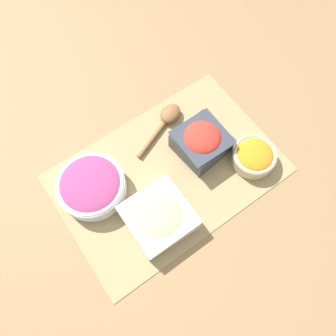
{
  "coord_description": "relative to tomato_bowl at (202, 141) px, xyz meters",
  "views": [
    {
      "loc": [
        -0.18,
        -0.25,
        0.78
      ],
      "look_at": [
        0.0,
        0.0,
        0.03
      ],
      "focal_mm": 35.0,
      "sensor_mm": 36.0,
      "label": 1
    }
  ],
  "objects": [
    {
      "name": "ground_plane",
      "position": [
        -0.11,
        -0.01,
        -0.04
      ],
      "size": [
        3.0,
        3.0,
        0.0
      ],
      "primitive_type": "plane",
      "color": "olive"
    },
    {
      "name": "placemat",
      "position": [
        -0.11,
        -0.01,
        -0.04
      ],
      "size": [
        0.56,
        0.37,
        0.0
      ],
      "color": "#937F56",
      "rests_on": "ground_plane"
    },
    {
      "name": "tomato_bowl",
      "position": [
        0.0,
        0.0,
        0.0
      ],
      "size": [
        0.13,
        0.13,
        0.08
      ],
      "color": "#333842",
      "rests_on": "placemat"
    },
    {
      "name": "cucumber_bowl",
      "position": [
        -0.2,
        -0.09,
        -0.01
      ],
      "size": [
        0.15,
        0.15,
        0.06
      ],
      "color": "silver",
      "rests_on": "placemat"
    },
    {
      "name": "onion_bowl",
      "position": [
        -0.29,
        0.06,
        -0.01
      ],
      "size": [
        0.16,
        0.16,
        0.06
      ],
      "color": "silver",
      "rests_on": "placemat"
    },
    {
      "name": "carrot_bowl",
      "position": [
        0.09,
        -0.11,
        -0.01
      ],
      "size": [
        0.11,
        0.11,
        0.05
      ],
      "color": "#C6B28E",
      "rests_on": "placemat"
    },
    {
      "name": "wooden_spoon",
      "position": [
        -0.02,
        0.12,
        -0.03
      ],
      "size": [
        0.18,
        0.1,
        0.03
      ],
      "color": "brown",
      "rests_on": "placemat"
    }
  ]
}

